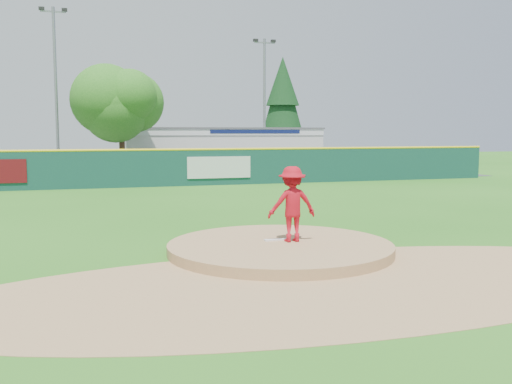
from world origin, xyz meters
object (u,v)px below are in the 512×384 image
object	(u,v)px
van	(114,168)
pool_building_grp	(218,148)
pitcher	(292,204)
light_pole_right	(264,98)
conifer_tree	(283,103)
light_pole_left	(56,85)
deciduous_tree	(121,107)

from	to	relation	value
van	pool_building_grp	size ratio (longest dim) A/B	0.32
pitcher	pool_building_grp	size ratio (longest dim) A/B	0.12
light_pole_right	van	bearing A→B (deg)	-157.84
conifer_tree	pool_building_grp	bearing A→B (deg)	-150.22
pool_building_grp	conifer_tree	distance (m)	8.95
conifer_tree	light_pole_left	world-z (taller)	light_pole_left
light_pole_left	pool_building_grp	bearing A→B (deg)	22.60
light_pole_left	pitcher	bearing A→B (deg)	-76.74
pool_building_grp	van	bearing A→B (deg)	-138.10
light_pole_left	light_pole_right	bearing A→B (deg)	7.59
light_pole_left	conifer_tree	bearing A→B (deg)	25.35
conifer_tree	light_pole_left	bearing A→B (deg)	-154.65
pitcher	pool_building_grp	world-z (taller)	pool_building_grp
deciduous_tree	light_pole_right	bearing A→B (deg)	19.98
pitcher	pool_building_grp	bearing A→B (deg)	-97.79
deciduous_tree	pool_building_grp	bearing A→B (deg)	41.16
conifer_tree	light_pole_right	world-z (taller)	light_pole_right
light_pole_right	pool_building_grp	bearing A→B (deg)	135.05
deciduous_tree	light_pole_left	xyz separation A→B (m)	(-4.00, 2.00, 1.50)
van	light_pole_left	size ratio (longest dim) A/B	0.44
van	light_pole_right	xyz separation A→B (m)	(11.60, 4.72, 4.85)
conifer_tree	light_pole_right	bearing A→B (deg)	-119.74
pitcher	van	bearing A→B (deg)	-80.79
van	pool_building_grp	xyz separation A→B (m)	(8.60, 7.72, 0.97)
van	light_pole_left	xyz separation A→B (m)	(-3.40, 2.72, 5.35)
pool_building_grp	light_pole_left	xyz separation A→B (m)	(-12.00, -4.99, 4.39)
pool_building_grp	light_pole_right	bearing A→B (deg)	-44.95
light_pole_right	conifer_tree	bearing A→B (deg)	60.26
pool_building_grp	deciduous_tree	distance (m)	11.01
van	pool_building_grp	world-z (taller)	pool_building_grp
pool_building_grp	light_pole_left	size ratio (longest dim) A/B	1.38
van	conifer_tree	distance (m)	20.11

